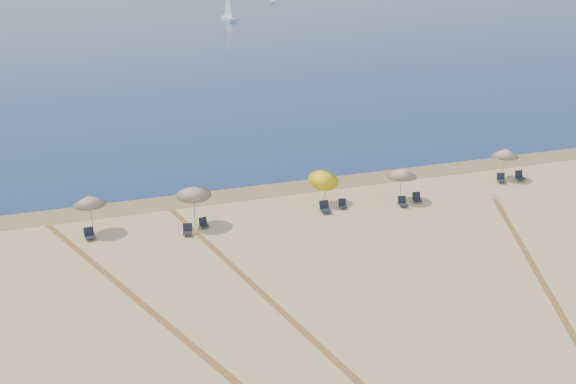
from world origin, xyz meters
name	(u,v)px	position (x,y,z in m)	size (l,w,h in m)	color
wet_sand	(270,189)	(0.00, 24.00, 0.00)	(500.00, 500.00, 0.00)	olive
umbrella_1	(89,200)	(-11.93, 20.65, 2.05)	(1.92, 1.92, 2.39)	gray
umbrella_2	(193,191)	(-6.03, 19.70, 2.23)	(2.15, 2.19, 2.61)	gray
umbrella_3	(324,177)	(2.57, 20.39, 1.87)	(2.01, 2.07, 2.51)	gray
umbrella_4	(402,172)	(7.61, 19.33, 1.97)	(1.99, 1.99, 2.31)	gray
umbrella_5	(505,153)	(16.64, 20.71, 1.97)	(1.93, 1.93, 2.32)	gray
chair_2	(89,234)	(-12.15, 19.74, 0.30)	(0.66, 0.74, 0.68)	black
chair_3	(188,230)	(-6.69, 18.52, 0.29)	(0.68, 0.75, 0.66)	black
chair_4	(204,223)	(-5.60, 19.27, 0.26)	(0.55, 0.62, 0.59)	black
chair_5	(325,208)	(2.14, 19.05, 0.33)	(0.64, 0.74, 0.74)	black
chair_6	(343,204)	(3.49, 19.34, 0.26)	(0.61, 0.67, 0.60)	black
chair_7	(402,202)	(7.28, 18.37, 0.29)	(0.61, 0.69, 0.66)	black
chair_8	(417,198)	(8.53, 18.73, 0.28)	(0.65, 0.72, 0.64)	black
chair_9	(501,179)	(16.06, 20.07, 0.30)	(0.73, 0.79, 0.67)	black
chair_10	(520,176)	(17.62, 20.04, 0.30)	(0.62, 0.71, 0.69)	black
sailboat_1	(228,7)	(21.63, 126.08, 2.88)	(2.14, 6.51, 9.53)	white
tire_tracks	(324,304)	(-1.96, 8.86, 0.00)	(55.17, 43.36, 0.00)	tan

